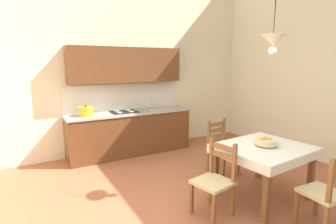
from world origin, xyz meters
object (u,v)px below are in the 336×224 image
Objects in this scene: kitchen_cabinetry at (129,113)px; dining_chair_tv_side at (215,181)px; fruit_bowl at (266,142)px; dining_chair_camera_side at (326,194)px; pendant_lamp at (273,41)px; dining_chair_kitchen_side at (222,148)px; dining_table at (264,155)px.

kitchen_cabinetry is 2.74m from dining_chair_tv_side.
kitchen_cabinetry is at bearing 109.46° from fruit_bowl.
dining_chair_camera_side is 1.16× the size of pendant_lamp.
dining_chair_tv_side and dining_chair_camera_side have the same top height.
dining_chair_tv_side is 1.24m from dining_chair_camera_side.
kitchen_cabinetry is 3.73m from dining_chair_camera_side.
dining_chair_tv_side is 1.93m from pendant_lamp.
dining_chair_camera_side is 3.10× the size of fruit_bowl.
dining_chair_camera_side is at bearing -90.38° from pendant_lamp.
pendant_lamp reaches higher than kitchen_cabinetry.
dining_chair_tv_side is 1.16× the size of pendant_lamp.
dining_chair_tv_side is 1.00× the size of dining_chair_camera_side.
fruit_bowl is at bearing -70.54° from kitchen_cabinetry.
dining_chair_kitchen_side is 1.96m from pendant_lamp.
dining_chair_kitchen_side is at bearing 87.95° from fruit_bowl.
kitchen_cabinetry is 2.77× the size of dining_chair_camera_side.
dining_table is 1.54m from pendant_lamp.
dining_chair_camera_side is (0.01, -0.88, -0.18)m from dining_table.
kitchen_cabinetry reaches higher than dining_table.
dining_chair_tv_side is at bearing 179.81° from fruit_bowl.
dining_chair_kitchen_side is at bearing 86.74° from dining_table.
kitchen_cabinetry reaches higher than fruit_bowl.
dining_chair_camera_side is at bearing -90.53° from fruit_bowl.
pendant_lamp is at bearing -70.61° from kitchen_cabinetry.
kitchen_cabinetry is at bearing 91.65° from dining_chair_tv_side.
dining_chair_tv_side is (-0.86, -0.00, -0.18)m from dining_table.
kitchen_cabinetry is 8.59× the size of fruit_bowl.
dining_table is at bearing 0.18° from dining_chair_tv_side.
dining_chair_kitchen_side is 1.16× the size of pendant_lamp.
dining_chair_tv_side reaches higher than dining_table.
kitchen_cabinetry is 2.04× the size of dining_table.
pendant_lamp reaches higher than dining_chair_kitchen_side.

